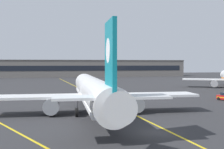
# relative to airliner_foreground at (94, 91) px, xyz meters

# --- Properties ---
(ground_plane) EXTENTS (400.00, 400.00, 0.00)m
(ground_plane) POSITION_rel_airliner_foreground_xyz_m (4.68, -13.25, -3.37)
(ground_plane) COLOR #2D2D30
(taxiway_centreline) EXTENTS (10.40, 179.73, 0.01)m
(taxiway_centreline) POSITION_rel_airliner_foreground_xyz_m (4.68, 16.75, -3.37)
(taxiway_centreline) COLOR yellow
(taxiway_centreline) RESTS_ON ground
(taxiway_lead_in_stripe) EXTENTS (25.13, 54.73, 0.01)m
(taxiway_lead_in_stripe) POSITION_rel_airliner_foreground_xyz_m (-9.32, -11.25, -3.37)
(taxiway_lead_in_stripe) COLOR yellow
(taxiway_lead_in_stripe) RESTS_ON ground
(airliner_foreground) EXTENTS (32.22, 41.52, 11.65)m
(airliner_foreground) POSITION_rel_airliner_foreground_xyz_m (0.00, 0.00, 0.00)
(airliner_foreground) COLOR white
(airliner_foreground) RESTS_ON ground
(terminal_building) EXTENTS (135.83, 12.40, 9.68)m
(terminal_building) POSITION_rel_airliner_foreground_xyz_m (6.27, 125.89, 1.48)
(terminal_building) COLOR slate
(terminal_building) RESTS_ON ground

